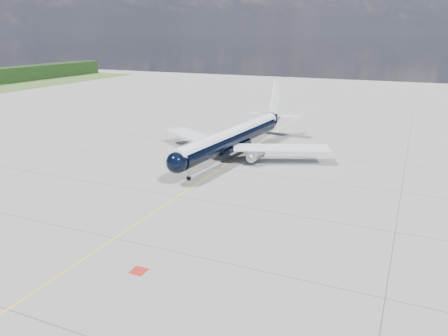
% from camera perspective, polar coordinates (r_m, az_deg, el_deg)
% --- Properties ---
extents(ground, '(320.00, 320.00, 0.00)m').
position_cam_1_polar(ground, '(81.68, 0.91, 0.89)').
color(ground, gray).
rests_on(ground, ground).
extents(taxiway_centerline, '(0.16, 160.00, 0.01)m').
position_cam_1_polar(taxiway_centerline, '(77.29, -0.53, -0.06)').
color(taxiway_centerline, yellow).
rests_on(taxiway_centerline, ground).
extents(red_marking, '(1.60, 1.60, 0.01)m').
position_cam_1_polar(red_marking, '(46.13, -11.07, -13.06)').
color(red_marking, maroon).
rests_on(red_marking, ground).
extents(main_airliner, '(36.25, 44.31, 12.80)m').
position_cam_1_polar(main_airliner, '(83.77, 1.44, 4.12)').
color(main_airliner, black).
rests_on(main_airliner, ground).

